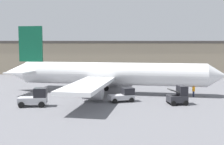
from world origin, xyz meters
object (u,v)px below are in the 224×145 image
object	(u,v)px
pushback_tug	(35,98)
ground_crew_worker	(193,91)
baggage_tug	(123,95)
belt_loader_truck	(178,96)
airplane	(106,74)

from	to	relation	value
pushback_tug	ground_crew_worker	bearing A→B (deg)	11.40
ground_crew_worker	pushback_tug	size ratio (longest dim) A/B	0.49
baggage_tug	belt_loader_truck	bearing A→B (deg)	-31.66
baggage_tug	belt_loader_truck	xyz separation A→B (m)	(7.29, -1.80, 0.24)
ground_crew_worker	baggage_tug	distance (m)	11.41
airplane	belt_loader_truck	bearing A→B (deg)	-30.74
ground_crew_worker	pushback_tug	distance (m)	23.33
airplane	belt_loader_truck	xyz separation A→B (m)	(9.80, -8.61, -2.06)
pushback_tug	baggage_tug	bearing A→B (deg)	9.85
pushback_tug	belt_loader_truck	bearing A→B (deg)	-1.20
baggage_tug	belt_loader_truck	world-z (taller)	belt_loader_truck
ground_crew_worker	baggage_tug	world-z (taller)	baggage_tug
airplane	ground_crew_worker	bearing A→B (deg)	-3.19
belt_loader_truck	ground_crew_worker	bearing A→B (deg)	47.62
baggage_tug	pushback_tug	size ratio (longest dim) A/B	1.04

